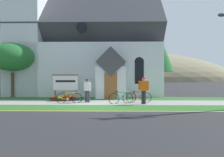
# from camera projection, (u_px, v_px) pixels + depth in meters

# --- Properties ---
(ground) EXTENTS (140.00, 140.00, 0.00)m
(ground) POSITION_uv_depth(u_px,v_px,m) (98.00, 100.00, 16.90)
(ground) COLOR #2B2B2D
(sidewalk_slab) EXTENTS (32.00, 2.69, 0.01)m
(sidewalk_slab) POSITION_uv_depth(u_px,v_px,m) (73.00, 102.00, 14.98)
(sidewalk_slab) COLOR #99968E
(sidewalk_slab) RESTS_ON ground
(grass_verge) EXTENTS (32.00, 2.15, 0.01)m
(grass_verge) POSITION_uv_depth(u_px,v_px,m) (64.00, 107.00, 12.56)
(grass_verge) COLOR #2D6628
(grass_verge) RESTS_ON ground
(church_lawn) EXTENTS (24.00, 2.50, 0.01)m
(church_lawn) POSITION_uv_depth(u_px,v_px,m) (79.00, 99.00, 17.58)
(church_lawn) COLOR #2D6628
(church_lawn) RESTS_ON ground
(curb_paint_stripe) EXTENTS (28.00, 0.16, 0.01)m
(curb_paint_stripe) POSITION_uv_depth(u_px,v_px,m) (59.00, 111.00, 11.34)
(curb_paint_stripe) COLOR yellow
(curb_paint_stripe) RESTS_ON ground
(church_building) EXTENTS (14.65, 9.87, 13.67)m
(church_building) POSITION_uv_depth(u_px,v_px,m) (81.00, 49.00, 22.48)
(church_building) COLOR silver
(church_building) RESTS_ON ground
(church_sign) EXTENTS (2.05, 0.25, 1.96)m
(church_sign) POSITION_uv_depth(u_px,v_px,m) (66.00, 83.00, 17.20)
(church_sign) COLOR #7F6047
(church_sign) RESTS_ON ground
(flower_bed) EXTENTS (2.17, 2.17, 0.34)m
(flower_bed) POSITION_uv_depth(u_px,v_px,m) (64.00, 99.00, 16.68)
(flower_bed) COLOR #382319
(flower_bed) RESTS_ON ground
(bicycle_green) EXTENTS (1.70, 0.36, 0.77)m
(bicycle_green) POSITION_uv_depth(u_px,v_px,m) (69.00, 98.00, 14.59)
(bicycle_green) COLOR black
(bicycle_green) RESTS_ON ground
(bicycle_red) EXTENTS (1.76, 0.10, 0.81)m
(bicycle_red) POSITION_uv_depth(u_px,v_px,m) (138.00, 97.00, 14.96)
(bicycle_red) COLOR black
(bicycle_red) RESTS_ON ground
(bicycle_blue) EXTENTS (1.63, 0.62, 0.84)m
(bicycle_blue) POSITION_uv_depth(u_px,v_px,m) (121.00, 98.00, 14.30)
(bicycle_blue) COLOR black
(bicycle_blue) RESTS_ON ground
(cyclist_in_yellow_jersey) EXTENTS (0.52, 0.54, 1.62)m
(cyclist_in_yellow_jersey) POSITION_uv_depth(u_px,v_px,m) (87.00, 89.00, 15.07)
(cyclist_in_yellow_jersey) COLOR #2D2D33
(cyclist_in_yellow_jersey) RESTS_ON ground
(cyclist_in_red_jersey) EXTENTS (0.66, 0.36, 1.75)m
(cyclist_in_red_jersey) POSITION_uv_depth(u_px,v_px,m) (144.00, 88.00, 14.06)
(cyclist_in_red_jersey) COLOR #2D2D33
(cyclist_in_red_jersey) RESTS_ON ground
(roadside_conifer) EXTENTS (3.08, 3.08, 6.37)m
(roadside_conifer) POSITION_uv_depth(u_px,v_px,m) (159.00, 53.00, 23.53)
(roadside_conifer) COLOR #3D2D1E
(roadside_conifer) RESTS_ON ground
(yard_deciduous_tree) EXTENTS (3.84, 3.84, 4.65)m
(yard_deciduous_tree) POSITION_uv_depth(u_px,v_px,m) (12.00, 57.00, 18.80)
(yard_deciduous_tree) COLOR #4C3823
(yard_deciduous_tree) RESTS_ON ground
(distant_hill) EXTENTS (100.38, 50.10, 23.99)m
(distant_hill) POSITION_uv_depth(u_px,v_px,m) (106.00, 81.00, 88.26)
(distant_hill) COLOR #847A5B
(distant_hill) RESTS_ON ground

